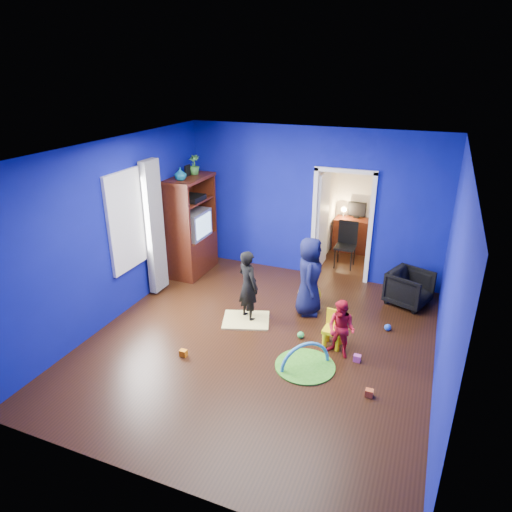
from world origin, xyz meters
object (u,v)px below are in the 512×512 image
at_px(child_navy, 309,276).
at_px(toddler_red, 341,329).
at_px(kid_chair, 333,331).
at_px(hopper_ball, 309,295).
at_px(study_desk, 354,235).
at_px(armchair, 409,288).
at_px(play_mat, 305,366).
at_px(child_black, 248,286).
at_px(tv_armoire, 192,226).
at_px(folding_chair, 345,246).
at_px(vase, 180,174).
at_px(crt_tv, 193,224).

height_order(child_navy, toddler_red, child_navy).
relative_size(child_navy, kid_chair, 2.71).
distance_m(child_navy, hopper_ball, 0.54).
distance_m(hopper_ball, study_desk, 2.86).
distance_m(armchair, child_navy, 1.86).
relative_size(toddler_red, play_mat, 1.04).
relative_size(play_mat, study_desk, 0.96).
relative_size(armchair, toddler_red, 0.77).
bearing_deg(child_black, tv_armoire, -4.47).
relative_size(kid_chair, play_mat, 0.59).
relative_size(child_navy, folding_chair, 1.47).
bearing_deg(study_desk, play_mat, -87.27).
relative_size(tv_armoire, study_desk, 2.23).
distance_m(tv_armoire, play_mat, 3.90).
distance_m(hopper_ball, kid_chair, 1.28).
distance_m(vase, kid_chair, 3.95).
relative_size(armchair, child_black, 0.56).
bearing_deg(crt_tv, play_mat, -37.11).
distance_m(crt_tv, kid_chair, 3.67).
relative_size(tv_armoire, folding_chair, 2.13).
xyz_separation_m(child_black, toddler_red, (1.64, -0.47, -0.17)).
xyz_separation_m(child_navy, play_mat, (0.39, -1.50, -0.67)).
bearing_deg(folding_chair, hopper_ball, -96.70).
bearing_deg(child_navy, study_desk, -14.98).
distance_m(toddler_red, study_desk, 4.18).
relative_size(hopper_ball, folding_chair, 0.45).
height_order(armchair, child_black, child_black).
bearing_deg(armchair, study_desk, 53.80).
xyz_separation_m(tv_armoire, crt_tv, (0.04, 0.00, 0.04)).
bearing_deg(tv_armoire, folding_chair, 26.20).
xyz_separation_m(tv_armoire, play_mat, (3.02, -2.26, -0.97)).
distance_m(child_navy, folding_chair, 2.16).
distance_m(child_black, tv_armoire, 2.24).
relative_size(child_black, crt_tv, 1.73).
relative_size(child_black, toddler_red, 1.38).
height_order(child_black, kid_chair, child_black).
height_order(hopper_ball, play_mat, hopper_ball).
height_order(child_black, folding_chair, child_black).
xyz_separation_m(child_black, tv_armoire, (-1.77, 1.32, 0.38)).
bearing_deg(toddler_red, kid_chair, 143.36).
bearing_deg(tv_armoire, kid_chair, -26.15).
distance_m(crt_tv, folding_chair, 3.14).
relative_size(tv_armoire, kid_chair, 3.92).
height_order(armchair, kid_chair, armchair).
bearing_deg(kid_chair, tv_armoire, 158.38).
bearing_deg(crt_tv, vase, -97.59).
bearing_deg(child_black, toddler_red, -163.81).
bearing_deg(play_mat, study_desk, 92.73).
relative_size(hopper_ball, study_desk, 0.47).
bearing_deg(tv_armoire, vase, -90.00).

